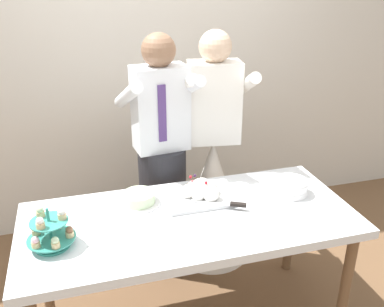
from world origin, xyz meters
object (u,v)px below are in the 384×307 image
(round_cake, at_px, (139,199))
(dessert_table, at_px, (190,228))
(main_cake_tray, at_px, (201,192))
(plate_stack, at_px, (291,187))
(cupcake_stand, at_px, (51,232))
(person_groom, at_px, (162,172))
(person_bride, at_px, (212,184))

(round_cake, bearing_deg, dessert_table, -40.65)
(dessert_table, relative_size, main_cake_tray, 4.29)
(dessert_table, relative_size, plate_stack, 8.87)
(plate_stack, relative_size, round_cake, 0.85)
(cupcake_stand, height_order, plate_stack, cupcake_stand)
(dessert_table, xyz_separation_m, plate_stack, (0.64, 0.08, 0.12))
(dessert_table, distance_m, person_groom, 0.63)
(main_cake_tray, bearing_deg, plate_stack, -9.77)
(plate_stack, bearing_deg, person_bride, 116.46)
(cupcake_stand, bearing_deg, round_cake, 31.00)
(main_cake_tray, xyz_separation_m, plate_stack, (0.53, -0.09, 0.00))
(main_cake_tray, relative_size, person_groom, 0.25)
(dessert_table, distance_m, person_bride, 0.76)
(main_cake_tray, relative_size, round_cake, 1.75)
(main_cake_tray, bearing_deg, person_bride, 64.13)
(dessert_table, height_order, cupcake_stand, cupcake_stand)
(cupcake_stand, relative_size, person_bride, 0.14)
(dessert_table, bearing_deg, round_cake, 139.35)
(cupcake_stand, bearing_deg, person_bride, 34.62)
(dessert_table, xyz_separation_m, round_cake, (-0.24, 0.21, 0.11))
(cupcake_stand, bearing_deg, dessert_table, 6.10)
(main_cake_tray, distance_m, round_cake, 0.36)
(dessert_table, xyz_separation_m, cupcake_stand, (-0.71, -0.08, 0.15))
(round_cake, distance_m, person_groom, 0.48)
(dessert_table, bearing_deg, person_groom, 91.30)
(person_groom, bearing_deg, round_cake, -118.07)
(cupcake_stand, height_order, round_cake, cupcake_stand)
(plate_stack, bearing_deg, round_cake, 171.70)
(dessert_table, height_order, person_groom, person_groom)
(cupcake_stand, height_order, person_bride, person_bride)
(cupcake_stand, distance_m, main_cake_tray, 0.86)
(cupcake_stand, height_order, main_cake_tray, cupcake_stand)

